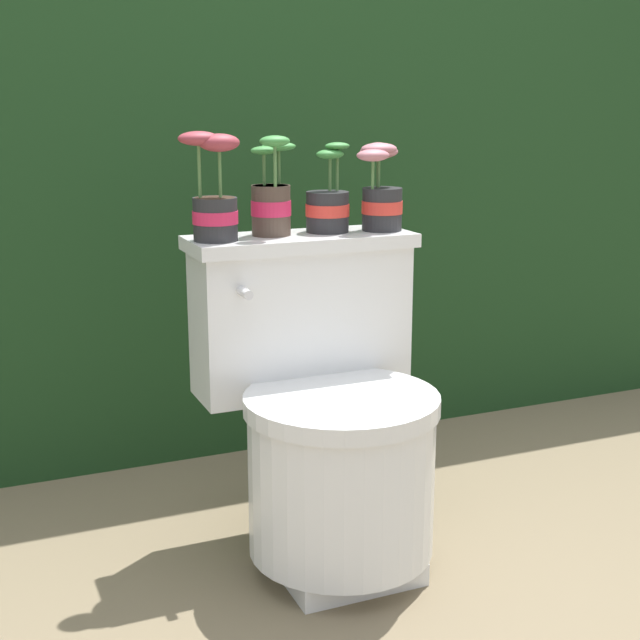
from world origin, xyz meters
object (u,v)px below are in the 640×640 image
object	(u,v)px
potted_plant_midleft	(271,199)
potted_plant_middle	(328,205)
potted_plant_midright	(381,190)
potted_plant_left	(214,199)
toilet	(327,420)

from	to	relation	value
potted_plant_midleft	potted_plant_middle	bearing A→B (deg)	0.12
potted_plant_midright	potted_plant_left	bearing A→B (deg)	-179.28
potted_plant_middle	toilet	bearing A→B (deg)	-114.03
potted_plant_left	potted_plant_midright	size ratio (longest dim) A/B	1.16
potted_plant_midright	potted_plant_midleft	bearing A→B (deg)	174.97
toilet	potted_plant_middle	size ratio (longest dim) A/B	3.52
potted_plant_left	potted_plant_middle	bearing A→B (deg)	5.80
potted_plant_midleft	potted_plant_midright	world-z (taller)	potted_plant_midleft
potted_plant_midleft	toilet	bearing A→B (deg)	-69.75
toilet	potted_plant_left	bearing A→B (deg)	145.29
toilet	potted_plant_midleft	world-z (taller)	potted_plant_midleft
potted_plant_midleft	potted_plant_middle	world-z (taller)	potted_plant_midleft
potted_plant_left	potted_plant_middle	size ratio (longest dim) A/B	1.15
potted_plant_middle	potted_plant_midright	bearing A→B (deg)	-10.68
potted_plant_midleft	potted_plant_middle	distance (m)	0.14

